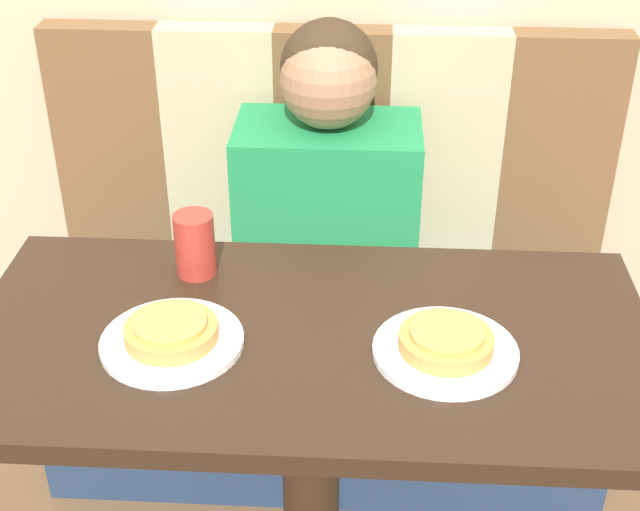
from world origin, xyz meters
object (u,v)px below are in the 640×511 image
person (328,178)px  pizza_left (171,330)px  drinking_cup (195,244)px  plate_left (172,342)px  pizza_right (446,340)px  plate_right (445,351)px

person → pizza_left: size_ratio=4.44×
drinking_cup → plate_left: bearing=-90.5°
person → pizza_right: size_ratio=4.44×
person → plate_right: 0.65m
person → plate_left: (-0.21, -0.62, 0.02)m
plate_left → pizza_left: 0.02m
plate_right → pizza_right: bearing=180.0°
pizza_left → drinking_cup: drinking_cup is taller
pizza_left → drinking_cup: (0.00, 0.21, 0.03)m
pizza_left → person: bearing=71.1°
plate_right → plate_left: bearing=180.0°
drinking_cup → pizza_left: bearing=-90.5°
pizza_left → drinking_cup: bearing=89.5°
plate_left → pizza_right: size_ratio=1.54×
plate_left → plate_right: size_ratio=1.00×
plate_left → plate_right: 0.42m
person → pizza_right: person is taller
pizza_left → pizza_right: (0.42, 0.00, 0.00)m
pizza_left → drinking_cup: size_ratio=1.27×
plate_left → plate_right: (0.42, 0.00, 0.00)m
person → drinking_cup: size_ratio=5.63×
pizza_left → plate_right: bearing=0.0°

